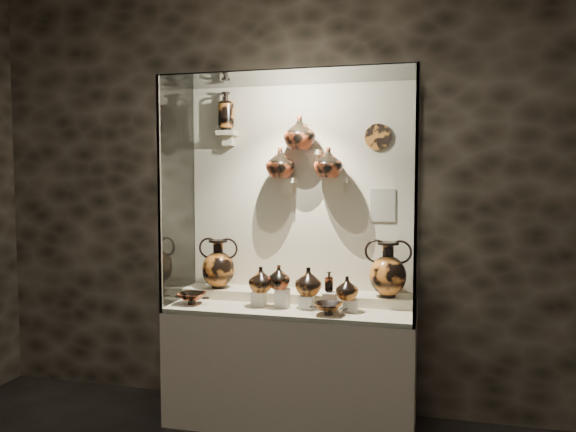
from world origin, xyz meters
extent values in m
cube|color=black|center=(0.00, 2.50, 1.60)|extent=(5.00, 0.02, 3.20)
cube|color=beige|center=(0.00, 2.18, 0.40)|extent=(1.70, 0.60, 0.80)
cube|color=beige|center=(0.00, 2.18, 0.82)|extent=(1.68, 0.58, 0.03)
cube|color=beige|center=(0.00, 2.35, 0.85)|extent=(1.70, 0.25, 0.10)
cube|color=beige|center=(0.00, 2.50, 1.60)|extent=(1.70, 0.03, 1.60)
cube|color=white|center=(0.00, 1.88, 1.60)|extent=(1.70, 0.01, 1.60)
cube|color=white|center=(-0.85, 2.18, 1.60)|extent=(0.01, 0.60, 1.60)
cube|color=white|center=(0.85, 2.18, 1.60)|extent=(0.01, 0.60, 1.60)
cube|color=white|center=(0.00, 2.18, 2.40)|extent=(1.70, 0.60, 0.01)
cube|color=gray|center=(-0.84, 1.89, 1.60)|extent=(0.02, 0.02, 1.60)
cube|color=gray|center=(0.84, 1.89, 1.60)|extent=(0.02, 0.02, 1.60)
cube|color=white|center=(-0.22, 2.13, 0.88)|extent=(0.09, 0.09, 0.10)
cube|color=white|center=(-0.05, 2.13, 0.90)|extent=(0.09, 0.09, 0.13)
cube|color=white|center=(0.12, 2.13, 0.88)|extent=(0.09, 0.09, 0.09)
cube|color=white|center=(0.28, 2.13, 0.89)|extent=(0.09, 0.09, 0.12)
cube|color=white|center=(0.42, 2.13, 0.87)|extent=(0.09, 0.09, 0.08)
cube|color=beige|center=(-0.55, 2.42, 2.05)|extent=(0.14, 0.12, 0.04)
cube|color=beige|center=(-0.10, 2.42, 1.70)|extent=(0.14, 0.12, 0.04)
cube|color=beige|center=(0.10, 2.42, 1.90)|extent=(0.10, 0.12, 0.04)
cube|color=beige|center=(0.28, 2.42, 1.70)|extent=(0.14, 0.12, 0.04)
imported|color=#BD6624|center=(-0.20, 2.11, 1.02)|extent=(0.20, 0.20, 0.18)
imported|color=#B94620|center=(-0.07, 2.11, 1.04)|extent=(0.20, 0.20, 0.16)
imported|color=#BD6624|center=(0.13, 2.15, 1.02)|extent=(0.19, 0.19, 0.19)
imported|color=#BD6624|center=(0.40, 2.12, 0.99)|extent=(0.20, 0.20, 0.16)
imported|color=#B94620|center=(-0.13, 2.37, 1.83)|extent=(0.23, 0.23, 0.22)
imported|color=#B94620|center=(0.02, 2.36, 2.04)|extent=(0.29, 0.29, 0.24)
imported|color=#B94620|center=(0.22, 2.37, 1.82)|extent=(0.26, 0.26, 0.21)
cylinder|color=#B96A24|center=(0.56, 2.47, 2.01)|extent=(0.19, 0.02, 0.19)
cube|color=beige|center=(0.60, 2.47, 1.52)|extent=(0.18, 0.01, 0.23)
camera|label=1|loc=(0.92, -1.55, 1.73)|focal=35.00mm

